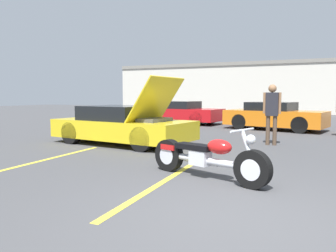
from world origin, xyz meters
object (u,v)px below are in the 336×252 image
motorcycle (206,157)px  show_car_hood_open (123,125)px  parked_car_left_row (181,113)px  parked_car_mid_row (274,116)px  spectator_by_show_car (272,109)px

motorcycle → show_car_hood_open: (-3.56, 3.15, 0.20)m
motorcycle → parked_car_left_row: size_ratio=0.52×
parked_car_left_row → show_car_hood_open: bearing=-73.2°
parked_car_mid_row → parked_car_left_row: parked_car_mid_row is taller
parked_car_mid_row → spectator_by_show_car: spectator_by_show_car is taller
show_car_hood_open → parked_car_mid_row: 7.38m
parked_car_mid_row → parked_car_left_row: 5.10m
parked_car_left_row → parked_car_mid_row: bearing=-6.9°
show_car_hood_open → parked_car_left_row: 7.76m
parked_car_mid_row → motorcycle: bearing=-77.3°
motorcycle → parked_car_mid_row: 9.39m
motorcycle → parked_car_left_row: (-4.49, 10.85, 0.20)m
parked_car_mid_row → spectator_by_show_car: (0.31, -4.74, 0.50)m
motorcycle → spectator_by_show_car: (0.71, 4.64, 0.71)m
parked_car_mid_row → spectator_by_show_car: size_ratio=2.46×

